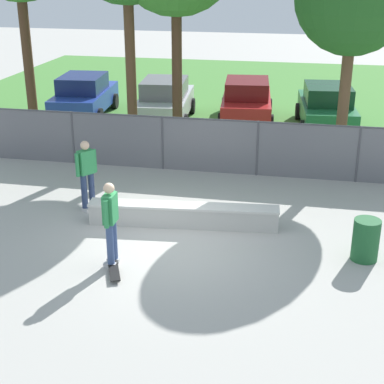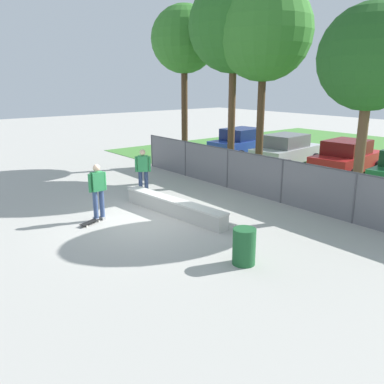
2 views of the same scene
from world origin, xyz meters
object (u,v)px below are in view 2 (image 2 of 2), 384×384
car_silver (287,150)px  trash_bin (244,246)px  skateboarder (98,190)px  tree_mid (264,32)px  tree_near_right (234,27)px  tree_far (371,59)px  concrete_ledge (174,207)px  car_blue (242,142)px  tree_near_left (184,40)px  car_red (347,158)px  skateboard (91,222)px  bystander (143,171)px

car_silver → trash_bin: 12.20m
skateboarder → tree_mid: size_ratio=0.22×
tree_near_right → tree_far: (6.52, -0.57, -1.55)m
concrete_ledge → car_blue: bearing=122.7°
tree_near_left → trash_bin: 13.40m
car_silver → car_red: 3.13m
skateboard → tree_near_left: size_ratio=0.10×
skateboarder → bystander: 3.01m
car_silver → car_blue: bearing=176.6°
concrete_ledge → skateboard: 2.71m
skateboarder → tree_far: 9.29m
tree_far → trash_bin: size_ratio=7.29×
tree_near_left → tree_mid: 4.87m
car_silver → skateboarder: bearing=-81.7°
car_red → trash_bin: 11.30m
tree_near_left → tree_far: bearing=-3.4°
tree_near_right → car_silver: bearing=88.3°
skateboard → concrete_ledge: bearing=71.0°
bystander → car_red: bearing=72.6°
bystander → tree_mid: bearing=77.9°
skateboarder → car_silver: size_ratio=0.42×
concrete_ledge → tree_far: size_ratio=0.69×
skateboard → car_blue: size_ratio=0.19×
tree_near_left → tree_near_right: (3.45, -0.02, 0.29)m
tree_near_left → tree_near_right: tree_near_right is taller
concrete_ledge → skateboard: (-0.88, -2.55, -0.20)m
tree_far → car_silver: size_ratio=1.52×
car_silver → trash_bin: car_silver is taller
concrete_ledge → trash_bin: bearing=-12.4°
tree_far → car_silver: 8.83m
tree_mid → tree_far: bearing=-10.2°
car_blue → car_silver: 3.37m
tree_near_left → tree_near_right: 3.47m
concrete_ledge → skateboarder: skateboarder is taller
tree_near_left → trash_bin: tree_near_left is taller
tree_near_left → tree_far: tree_near_left is taller
tree_far → car_blue: size_ratio=1.52×
tree_near_left → tree_mid: (4.86, 0.33, -0.02)m
car_blue → trash_bin: 14.49m
concrete_ledge → tree_near_right: size_ratio=0.53×
concrete_ledge → car_red: (0.40, 9.78, 0.57)m
car_silver → bystander: (0.16, -8.81, 0.17)m
tree_mid → tree_far: size_ratio=1.24×
tree_near_right → skateboarder: bearing=-76.7°
car_red → car_blue: bearing=-177.0°
tree_near_left → car_blue: (0.21, 4.09, -5.37)m
skateboard → tree_near_left: 11.36m
concrete_ledge → tree_near_right: (-2.81, 5.34, 6.23)m
car_silver → trash_bin: size_ratio=4.81×
skateboarder → skateboard: size_ratio=2.23×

